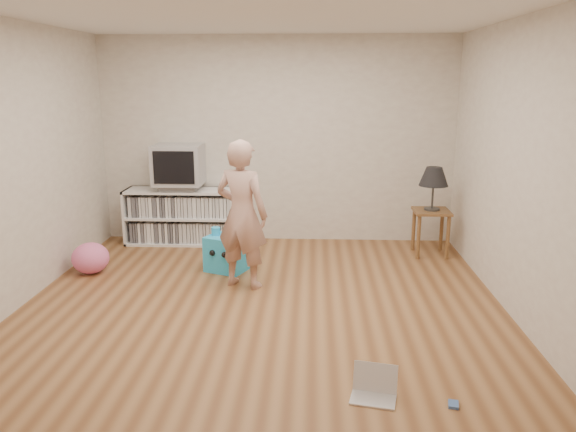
# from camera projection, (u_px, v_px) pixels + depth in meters

# --- Properties ---
(ground) EXTENTS (4.50, 4.50, 0.00)m
(ground) POSITION_uv_depth(u_px,v_px,m) (262.00, 305.00, 5.27)
(ground) COLOR brown
(ground) RESTS_ON ground
(walls) EXTENTS (4.52, 4.52, 2.60)m
(walls) POSITION_uv_depth(u_px,v_px,m) (261.00, 168.00, 4.96)
(walls) COLOR beige
(walls) RESTS_ON ground
(ceiling) EXTENTS (4.50, 4.50, 0.01)m
(ceiling) POSITION_uv_depth(u_px,v_px,m) (259.00, 13.00, 4.65)
(ceiling) COLOR white
(ceiling) RESTS_ON walls
(media_unit) EXTENTS (1.40, 0.45, 0.70)m
(media_unit) POSITION_uv_depth(u_px,v_px,m) (182.00, 216.00, 7.22)
(media_unit) COLOR white
(media_unit) RESTS_ON ground
(dvd_deck) EXTENTS (0.45, 0.35, 0.07)m
(dvd_deck) POSITION_uv_depth(u_px,v_px,m) (180.00, 187.00, 7.11)
(dvd_deck) COLOR gray
(dvd_deck) RESTS_ON media_unit
(crt_tv) EXTENTS (0.60, 0.53, 0.50)m
(crt_tv) POSITION_uv_depth(u_px,v_px,m) (179.00, 164.00, 7.04)
(crt_tv) COLOR #A1A1A6
(crt_tv) RESTS_ON dvd_deck
(side_table) EXTENTS (0.42, 0.42, 0.55)m
(side_table) POSITION_uv_depth(u_px,v_px,m) (431.00, 221.00, 6.69)
(side_table) COLOR brown
(side_table) RESTS_ON ground
(table_lamp) EXTENTS (0.34, 0.34, 0.52)m
(table_lamp) POSITION_uv_depth(u_px,v_px,m) (434.00, 178.00, 6.56)
(table_lamp) COLOR #333333
(table_lamp) RESTS_ON side_table
(person) EXTENTS (0.64, 0.53, 1.50)m
(person) POSITION_uv_depth(u_px,v_px,m) (242.00, 215.00, 5.59)
(person) COLOR tan
(person) RESTS_ON ground
(laptop) EXTENTS (0.34, 0.29, 0.20)m
(laptop) POSITION_uv_depth(u_px,v_px,m) (374.00, 388.00, 3.75)
(laptop) COLOR silver
(laptop) RESTS_ON ground
(playing_cards) EXTENTS (0.08, 0.10, 0.02)m
(playing_cards) POSITION_uv_depth(u_px,v_px,m) (453.00, 404.00, 3.65)
(playing_cards) COLOR #4064AD
(playing_cards) RESTS_ON ground
(plush_blue) EXTENTS (0.51, 0.46, 0.48)m
(plush_blue) POSITION_uv_depth(u_px,v_px,m) (226.00, 253.00, 6.18)
(plush_blue) COLOR #27B4FF
(plush_blue) RESTS_ON ground
(plush_pink) EXTENTS (0.43, 0.43, 0.34)m
(plush_pink) POSITION_uv_depth(u_px,v_px,m) (90.00, 258.00, 6.11)
(plush_pink) COLOR pink
(plush_pink) RESTS_ON ground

